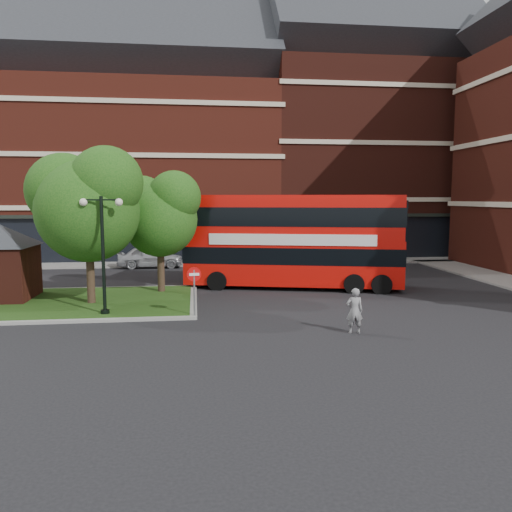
{
  "coord_description": "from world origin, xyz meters",
  "views": [
    {
      "loc": [
        -1.73,
        -20.74,
        4.93
      ],
      "look_at": [
        1.32,
        4.15,
        2.0
      ],
      "focal_mm": 35.0,
      "sensor_mm": 36.0,
      "label": 1
    }
  ],
  "objects": [
    {
      "name": "tree_island_west",
      "position": [
        -6.6,
        2.58,
        4.79
      ],
      "size": [
        5.4,
        4.71,
        7.21
      ],
      "color": "#2D2116",
      "rests_on": "ground"
    },
    {
      "name": "tree_island_east",
      "position": [
        -3.58,
        5.06,
        4.24
      ],
      "size": [
        4.46,
        3.9,
        6.29
      ],
      "color": "#2D2116",
      "rests_on": "ground"
    },
    {
      "name": "lamp_far_right",
      "position": [
        10.0,
        14.5,
        2.83
      ],
      "size": [
        1.72,
        0.36,
        5.0
      ],
      "color": "black",
      "rests_on": "ground"
    },
    {
      "name": "woman",
      "position": [
        4.0,
        -3.5,
        0.84
      ],
      "size": [
        0.65,
        0.46,
        1.68
      ],
      "primitive_type": "imported",
      "rotation": [
        0.0,
        0.0,
        3.05
      ],
      "color": "gray",
      "rests_on": "ground"
    },
    {
      "name": "car_silver",
      "position": [
        -4.91,
        15.0,
        0.78
      ],
      "size": [
        4.57,
        1.87,
        1.55
      ],
      "primitive_type": "imported",
      "rotation": [
        0.0,
        0.0,
        1.58
      ],
      "color": "#9DA0A4",
      "rests_on": "ground"
    },
    {
      "name": "no_entry_sign",
      "position": [
        -1.8,
        -0.5,
        1.52
      ],
      "size": [
        0.58,
        0.15,
        2.12
      ],
      "rotation": [
        0.0,
        0.0,
        0.18
      ],
      "color": "slate",
      "rests_on": "ground"
    },
    {
      "name": "terrace_far_left",
      "position": [
        -8.0,
        24.0,
        7.0
      ],
      "size": [
        26.0,
        12.0,
        14.0
      ],
      "primitive_type": "cube",
      "color": "maroon",
      "rests_on": "ground"
    },
    {
      "name": "lamp_island",
      "position": [
        -5.5,
        0.2,
        2.83
      ],
      "size": [
        1.72,
        0.36,
        5.0
      ],
      "color": "black",
      "rests_on": "ground"
    },
    {
      "name": "lamp_far_left",
      "position": [
        2.0,
        14.5,
        2.83
      ],
      "size": [
        1.72,
        0.36,
        5.0
      ],
      "color": "black",
      "rests_on": "ground"
    },
    {
      "name": "terrace_far_right",
      "position": [
        14.0,
        24.0,
        8.0
      ],
      "size": [
        18.0,
        12.0,
        16.0
      ],
      "primitive_type": "cube",
      "color": "#471911",
      "rests_on": "ground"
    },
    {
      "name": "bus",
      "position": [
        3.58,
        6.04,
        2.93
      ],
      "size": [
        11.97,
        5.44,
        4.46
      ],
      "rotation": [
        0.0,
        0.0,
        -0.25
      ],
      "color": "red",
      "rests_on": "ground"
    },
    {
      "name": "car_white",
      "position": [
        5.91,
        16.0,
        0.64
      ],
      "size": [
        3.96,
        1.7,
        1.27
      ],
      "primitive_type": "imported",
      "rotation": [
        0.0,
        0.0,
        1.66
      ],
      "color": "silver",
      "rests_on": "ground"
    },
    {
      "name": "pavement_far",
      "position": [
        0.0,
        16.5,
        0.06
      ],
      "size": [
        44.0,
        3.0,
        0.12
      ],
      "primitive_type": "cube",
      "color": "slate",
      "rests_on": "ground"
    },
    {
      "name": "traffic_island",
      "position": [
        -8.0,
        3.0,
        0.07
      ],
      "size": [
        12.6,
        7.6,
        0.15
      ],
      "color": "gray",
      "rests_on": "ground"
    },
    {
      "name": "ground",
      "position": [
        0.0,
        0.0,
        0.0
      ],
      "size": [
        120.0,
        120.0,
        0.0
      ],
      "primitive_type": "plane",
      "color": "black",
      "rests_on": "ground"
    }
  ]
}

